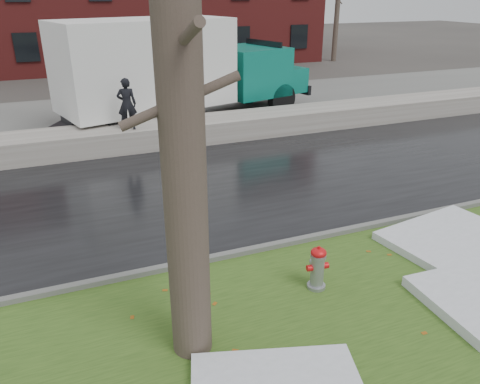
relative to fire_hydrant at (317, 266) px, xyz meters
name	(u,v)px	position (x,y,z in m)	size (l,w,h in m)	color
ground	(293,276)	(-0.17, 0.51, -0.47)	(120.00, 120.00, 0.00)	#47423D
verge	(330,315)	(-0.17, -0.74, -0.45)	(60.00, 4.50, 0.04)	#2B4918
road	(214,187)	(-0.17, 5.01, -0.46)	(60.00, 7.00, 0.03)	black
parking_lot	(148,114)	(-0.17, 13.51, -0.46)	(60.00, 9.00, 0.03)	slate
curb	(270,247)	(-0.17, 1.51, -0.40)	(60.00, 0.15, 0.14)	slate
snowbank	(173,133)	(-0.17, 9.21, -0.10)	(60.00, 1.60, 0.75)	#ACA79E
bg_tree_right	(337,13)	(15.83, 24.51, 2.86)	(1.40, 1.62, 6.50)	brown
fire_hydrant	(317,266)	(0.00, 0.00, 0.00)	(0.40, 0.35, 0.82)	gray
tree	(181,107)	(-2.42, -0.61, 3.09)	(1.45, 1.73, 7.00)	brown
box_truck	(176,70)	(0.65, 11.64, 1.59)	(11.81, 5.19, 3.91)	black
worker	(127,104)	(-1.68, 8.83, 1.08)	(0.59, 0.39, 1.61)	black
snow_patch_near	(454,240)	(3.40, 0.29, -0.35)	(2.60, 2.00, 0.16)	silver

